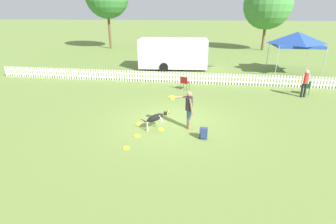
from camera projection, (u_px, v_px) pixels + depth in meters
ground_plane at (174, 122)px, 11.21m from camera, size 240.00×240.00×0.00m
handler_person at (188, 106)px, 10.30m from camera, size 1.02×0.45×1.54m
leaping_dog at (156, 118)px, 10.31m from camera, size 1.18×0.49×0.83m
frisbee_near_handler at (161, 129)px, 10.51m from camera, size 0.24×0.24×0.02m
frisbee_near_dog at (139, 124)px, 10.99m from camera, size 0.24×0.24×0.02m
frisbee_midfield at (137, 136)px, 9.96m from camera, size 0.24×0.24×0.02m
frisbee_far_scatter at (126, 148)px, 9.08m from camera, size 0.24×0.24×0.02m
backpack_on_grass at (203, 133)px, 9.70m from camera, size 0.29×0.24×0.42m
picket_fence at (186, 78)px, 17.03m from camera, size 26.15×0.04×0.73m
folding_chair_blue_left at (306, 86)px, 14.70m from camera, size 0.61×0.62×0.81m
folding_chair_center at (185, 82)px, 15.62m from camera, size 0.58×0.59×0.81m
canopy_tent_main at (297, 39)px, 19.03m from camera, size 3.14×3.14×3.03m
spectator_standing at (305, 81)px, 14.09m from camera, size 0.40×0.27×1.53m
equipment_trailer at (173, 53)px, 21.05m from camera, size 6.25×2.80×2.38m
tree_left_grove at (268, 5)px, 29.51m from camera, size 5.42×5.42×7.76m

